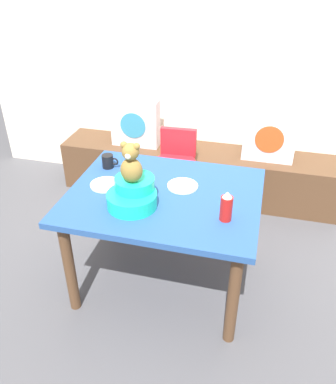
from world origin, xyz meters
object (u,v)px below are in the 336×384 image
Objects in this scene: pillow_floral_left at (135,123)px; pillow_floral_right at (270,136)px; book_stack at (184,146)px; dinner_plate_far at (183,186)px; dinner_plate_near at (105,185)px; infant_seat_teal at (133,194)px; coffee_mug at (108,161)px; dining_table at (164,207)px; highchair at (175,165)px; ketchup_bottle at (226,207)px; teddy_bear at (131,164)px.

pillow_floral_left is 1.00× the size of pillow_floral_right.
book_stack is 1.00× the size of dinner_plate_far.
pillow_floral_left is 2.20× the size of dinner_plate_near.
book_stack is at bearing 89.71° from infant_seat_teal.
coffee_mug is at bearing 107.10° from dinner_plate_near.
pillow_floral_left is at bearing 116.33° from dining_table.
coffee_mug is (-0.32, 0.40, -0.02)m from infant_seat_teal.
pillow_floral_left is at bearing 97.68° from coffee_mug.
dinner_plate_far is at bearing -72.87° from highchair.
book_stack is 1.08× the size of ketchup_bottle.
dinner_plate_far is at bearing -57.76° from pillow_floral_left.
book_stack is 1.67× the size of coffee_mug.
book_stack is at bearing 96.50° from dining_table.
infant_seat_teal is (-0.03, -0.96, 0.29)m from highchair.
pillow_floral_right is at bearing 81.64° from ketchup_bottle.
pillow_floral_right is at bearing 29.58° from highchair.
pillow_floral_left is at bearing 139.34° from highchair.
dinner_plate_far is (0.24, -1.12, 0.26)m from book_stack.
ketchup_bottle is at bearing -54.07° from pillow_floral_left.
dinner_plate_near is 0.50m from dinner_plate_far.
coffee_mug is 0.26m from dinner_plate_near.
book_stack is 0.17× the size of dining_table.
infant_seat_teal is (0.45, -1.38, 0.13)m from pillow_floral_left.
pillow_floral_left is 1.35m from dining_table.
pillow_floral_left is 1.22m from pillow_floral_right.
teddy_bear is (-0.76, -1.38, 0.34)m from pillow_floral_right.
pillow_floral_right is 2.20× the size of book_stack.
infant_seat_teal is at bearing 90.00° from teddy_bear.
coffee_mug is at bearing -122.17° from highchair.
infant_seat_teal is at bearing -131.71° from dining_table.
highchair is at bearing -86.84° from book_stack.
dining_table is (0.14, -1.23, 0.15)m from book_stack.
book_stack is 0.25× the size of highchair.
pillow_floral_left is 0.50m from book_stack.
highchair is 1.01m from infant_seat_teal.
book_stack is 0.44m from highchair.
infant_seat_teal reaches higher than book_stack.
pillow_floral_left reaches higher than dining_table.
pillow_floral_left is 1.33× the size of infant_seat_teal.
dinner_plate_near is at bearing 146.57° from teddy_bear.
coffee_mug reaches higher than dinner_plate_near.
infant_seat_teal is at bearing -118.97° from pillow_floral_right.
dinner_plate_far is (-0.52, -1.10, 0.07)m from pillow_floral_right.
dinner_plate_near reaches higher than book_stack.
dining_table is at bearing -83.50° from book_stack.
teddy_bear is 1.35× the size of ketchup_bottle.
ketchup_bottle is at bearing -61.71° from highchair.
dining_table is at bearing -130.81° from dinner_plate_far.
ketchup_bottle is at bearing -23.87° from dining_table.
pillow_floral_right is 1.33× the size of infant_seat_teal.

